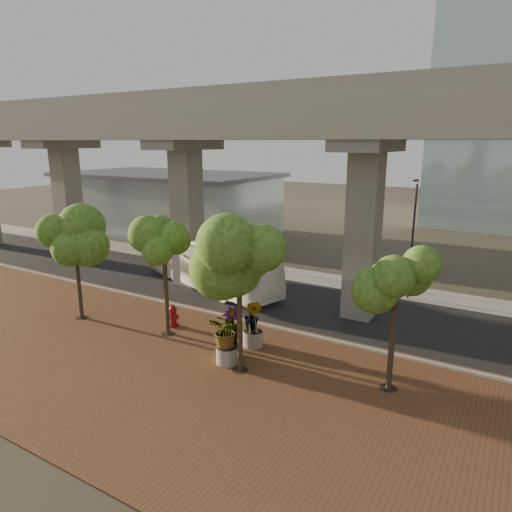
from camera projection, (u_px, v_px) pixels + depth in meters
The scene contains 18 objects.
ground at pixel (249, 308), 26.83m from camera, with size 160.00×160.00×0.00m, color #3A342A.
brick_plaza at pixel (154, 362), 20.14m from camera, with size 70.00×13.00×0.06m, color brown.
asphalt_road at pixel (265, 298), 28.50m from camera, with size 90.00×8.00×0.04m, color black.
curb_strip at pixel (230, 317), 25.14m from camera, with size 70.00×0.25×0.16m, color #9F9E94.
far_sidewalk at pixel (302, 276), 33.09m from camera, with size 90.00×3.00×0.06m, color #9F9E94.
transit_viaduct at pixel (266, 181), 26.73m from camera, with size 72.00×5.60×12.40m.
station_pavilion at pixel (168, 202), 49.27m from camera, with size 23.00×13.00×6.30m.
transit_bus at pixel (210, 264), 30.25m from camera, with size 2.74×11.67×3.25m, color white.
fire_hydrant at pixel (173, 316), 23.88m from camera, with size 0.60×0.54×1.19m.
planter_front at pixel (227, 333), 19.70m from camera, with size 2.11×2.11×2.32m.
planter_right at pixel (232, 328), 20.21m from camera, with size 2.19×2.19×2.34m.
planter_left at pixel (253, 318), 21.39m from camera, with size 2.10×2.10×2.31m.
street_tree_far_west at pixel (74, 236), 24.05m from camera, with size 3.96×3.96×6.43m.
street_tree_near_west at pixel (164, 241), 21.91m from camera, with size 3.13×3.13×6.24m.
street_tree_near_east at pixel (239, 258), 18.20m from camera, with size 3.92×3.92×6.73m.
street_tree_far_east at pixel (397, 278), 16.87m from camera, with size 3.11×3.11×5.99m.
streetlamp_west at pixel (178, 206), 36.86m from camera, with size 0.38×1.11×7.67m.
streetlamp_east at pixel (413, 231), 27.21m from camera, with size 0.36×1.07×7.36m.
Camera 1 is at (13.22, -21.56, 9.49)m, focal length 32.00 mm.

